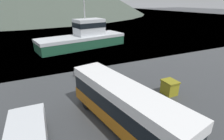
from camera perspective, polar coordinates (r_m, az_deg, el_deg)
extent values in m
plane|color=slate|center=(142.29, -24.20, 16.32)|extent=(240.00, 240.00, 0.00)
cube|color=#B26614|center=(13.28, 3.62, -14.83)|extent=(4.40, 11.12, 1.04)
cube|color=black|center=(12.65, 3.74, -10.76)|extent=(4.31, 10.90, 1.19)
cube|color=white|center=(12.16, 3.85, -6.92)|extent=(4.40, 11.12, 0.74)
cube|color=black|center=(16.77, -8.22, -3.17)|extent=(2.10, 0.46, 1.60)
cylinder|color=black|center=(15.73, -8.49, -10.90)|extent=(0.46, 0.94, 0.90)
cylinder|color=black|center=(16.64, -1.97, -8.69)|extent=(0.46, 0.94, 0.90)
cube|color=silver|center=(14.27, -25.06, -14.30)|extent=(2.07, 1.82, 1.21)
cube|color=black|center=(13.02, -25.80, -12.84)|extent=(1.70, 0.13, 0.77)
cylinder|color=black|center=(14.54, -28.30, -17.18)|extent=(0.25, 0.71, 0.70)
cylinder|color=black|center=(14.37, -21.02, -16.32)|extent=(0.25, 0.71, 0.70)
cube|color=#1E5138|center=(36.30, -9.73, 9.14)|extent=(18.16, 8.35, 2.33)
cube|color=silver|center=(36.13, -9.82, 10.49)|extent=(18.35, 8.43, 0.58)
cube|color=silver|center=(36.61, -7.49, 13.74)|extent=(6.18, 4.63, 3.17)
cube|color=black|center=(36.55, -7.53, 14.48)|extent=(6.31, 4.75, 0.95)
cylinder|color=#B2B2B7|center=(35.90, -9.05, 19.61)|extent=(0.20, 0.20, 4.44)
cube|color=olive|center=(18.63, 18.23, -5.61)|extent=(1.19, 1.38, 1.32)
cube|color=olive|center=(18.32, 18.50, -3.57)|extent=(1.31, 1.51, 0.15)
cylinder|color=#4C4C51|center=(22.34, -12.09, -1.48)|extent=(0.27, 0.27, 0.51)
sphere|color=#4C4C51|center=(22.22, -12.16, -0.68)|extent=(0.32, 0.32, 0.32)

